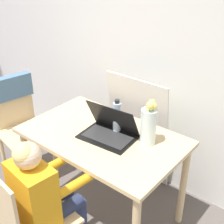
{
  "coord_description": "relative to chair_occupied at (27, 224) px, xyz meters",
  "views": [
    {
      "loc": [
        1.49,
        0.19,
        1.9
      ],
      "look_at": [
        0.33,
        1.61,
        0.91
      ],
      "focal_mm": 50.0,
      "sensor_mm": 36.0,
      "label": 1
    }
  ],
  "objects": [
    {
      "name": "dining_table",
      "position": [
        -0.02,
        0.7,
        0.16
      ],
      "size": [
        1.13,
        0.7,
        0.73
      ],
      "color": "#D6B784",
      "rests_on": "ground_plane"
    },
    {
      "name": "laptop",
      "position": [
        0.03,
        0.72,
        0.31
      ],
      "size": [
        0.39,
        0.29,
        0.23
      ],
      "rotation": [
        0.0,
        0.0,
        0.1
      ],
      "color": "black",
      "rests_on": "dining_table"
    },
    {
      "name": "wall_back",
      "position": [
        -0.29,
        1.36,
        0.78
      ],
      "size": [
        6.4,
        0.05,
        2.5
      ],
      "color": "silver",
      "rests_on": "ground_plane"
    },
    {
      "name": "chair_spare",
      "position": [
        -0.96,
        0.64,
        0.15
      ],
      "size": [
        0.49,
        0.47,
        0.92
      ],
      "rotation": [
        0.0,
        0.0,
        1.39
      ],
      "color": "#D6B784",
      "rests_on": "ground_plane"
    },
    {
      "name": "person_seated",
      "position": [
        0.02,
        0.13,
        0.15
      ],
      "size": [
        0.34,
        0.45,
        1.01
      ],
      "rotation": [
        0.0,
        0.0,
        3.03
      ],
      "color": "orange",
      "rests_on": "ground_plane"
    },
    {
      "name": "flower_vase",
      "position": [
        0.28,
        0.82,
        0.4
      ],
      "size": [
        0.11,
        0.11,
        0.32
      ],
      "color": "silver",
      "rests_on": "dining_table"
    },
    {
      "name": "cardboard_panel",
      "position": [
        -0.07,
        1.23,
        0.02
      ],
      "size": [
        0.58,
        0.15,
        0.99
      ],
      "color": "silver",
      "rests_on": "ground_plane"
    },
    {
      "name": "water_bottle",
      "position": [
        0.03,
        0.8,
        0.38
      ],
      "size": [
        0.06,
        0.06,
        0.25
      ],
      "color": "silver",
      "rests_on": "dining_table"
    },
    {
      "name": "chair_occupied",
      "position": [
        0.0,
        0.0,
        0.0
      ],
      "size": [
        0.44,
        0.44,
        0.91
      ],
      "rotation": [
        0.0,
        0.0,
        3.03
      ],
      "color": "#D6B784",
      "rests_on": "ground_plane"
    }
  ]
}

